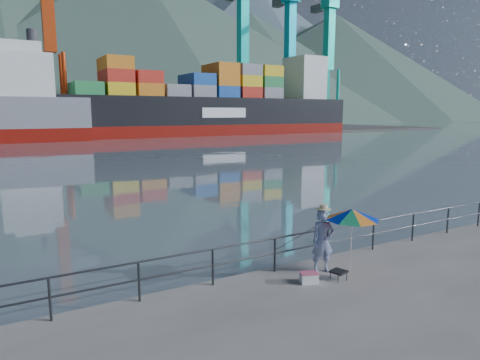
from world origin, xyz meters
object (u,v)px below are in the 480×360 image
at_px(container_ship, 219,107).
at_px(cooler_bag, 309,278).
at_px(fisherman, 323,241).
at_px(beach_umbrella, 352,214).

bearing_deg(container_ship, cooler_bag, -115.57).
distance_m(fisherman, beach_umbrella, 1.13).
bearing_deg(cooler_bag, fisherman, 49.71).
distance_m(fisherman, container_ship, 82.92).
xyz_separation_m(fisherman, container_ship, (35.21, 74.91, 4.87)).
bearing_deg(cooler_bag, container_ship, 85.34).
relative_size(cooler_bag, container_ship, 0.01).
xyz_separation_m(beach_umbrella, cooler_bag, (-1.54, -0.04, -1.58)).
xyz_separation_m(fisherman, cooler_bag, (-0.86, -0.47, -0.79)).
bearing_deg(container_ship, beach_umbrella, -114.62).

